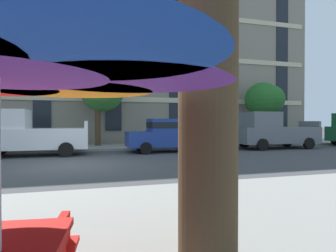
{
  "coord_description": "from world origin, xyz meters",
  "views": [
    {
      "loc": [
        0.46,
        -11.11,
        1.63
      ],
      "look_at": [
        4.57,
        3.2,
        1.4
      ],
      "focal_mm": 30.49,
      "sensor_mm": 36.0,
      "label": 1
    }
  ],
  "objects_px": {
    "pickup_white": "(27,134)",
    "pickup_gray": "(272,132)",
    "street_tree_middle": "(102,90)",
    "sedan_blue": "(168,134)",
    "street_tree_right": "(266,100)"
  },
  "relations": [
    {
      "from": "pickup_white",
      "to": "pickup_gray",
      "type": "bearing_deg",
      "value": 0.0
    },
    {
      "from": "pickup_gray",
      "to": "street_tree_middle",
      "type": "bearing_deg",
      "value": 159.47
    },
    {
      "from": "pickup_white",
      "to": "sedan_blue",
      "type": "bearing_deg",
      "value": -0.0
    },
    {
      "from": "pickup_white",
      "to": "street_tree_middle",
      "type": "xyz_separation_m",
      "value": [
        3.7,
        3.69,
        2.62
      ]
    },
    {
      "from": "pickup_gray",
      "to": "pickup_white",
      "type": "bearing_deg",
      "value": 180.0
    },
    {
      "from": "pickup_white",
      "to": "street_tree_right",
      "type": "bearing_deg",
      "value": 12.79
    },
    {
      "from": "sedan_blue",
      "to": "street_tree_middle",
      "type": "height_order",
      "value": "street_tree_middle"
    },
    {
      "from": "pickup_white",
      "to": "street_tree_middle",
      "type": "distance_m",
      "value": 5.85
    },
    {
      "from": "street_tree_right",
      "to": "street_tree_middle",
      "type": "bearing_deg",
      "value": 179.19
    },
    {
      "from": "sedan_blue",
      "to": "pickup_white",
      "type": "bearing_deg",
      "value": 180.0
    },
    {
      "from": "street_tree_middle",
      "to": "street_tree_right",
      "type": "distance_m",
      "value": 11.84
    },
    {
      "from": "pickup_gray",
      "to": "street_tree_middle",
      "type": "distance_m",
      "value": 10.85
    },
    {
      "from": "sedan_blue",
      "to": "street_tree_middle",
      "type": "distance_m",
      "value": 5.64
    },
    {
      "from": "pickup_gray",
      "to": "sedan_blue",
      "type": "bearing_deg",
      "value": -180.0
    },
    {
      "from": "pickup_white",
      "to": "street_tree_middle",
      "type": "bearing_deg",
      "value": 44.96
    }
  ]
}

